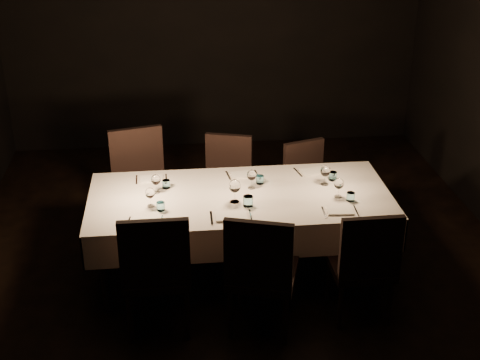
{
  "coord_description": "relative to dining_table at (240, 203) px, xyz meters",
  "views": [
    {
      "loc": [
        -0.53,
        -4.94,
        3.29
      ],
      "look_at": [
        0.0,
        0.0,
        0.9
      ],
      "focal_mm": 50.0,
      "sensor_mm": 36.0,
      "label": 1
    }
  ],
  "objects": [
    {
      "name": "place_setting_far_right",
      "position": [
        0.75,
        0.22,
        0.14
      ],
      "size": [
        0.34,
        0.4,
        0.18
      ],
      "rotation": [
        0.0,
        0.0,
        0.21
      ],
      "color": "white",
      "rests_on": "dining_table"
    },
    {
      "name": "chair_far_right",
      "position": [
        0.74,
        0.75,
        -0.2
      ],
      "size": [
        0.53,
        0.53,
        0.87
      ],
      "rotation": [
        0.0,
        0.0,
        0.32
      ],
      "color": "black",
      "rests_on": "ground"
    },
    {
      "name": "chair_near_right",
      "position": [
        0.87,
        -0.76,
        -0.15
      ],
      "size": [
        0.47,
        0.47,
        0.98
      ],
      "rotation": [
        0.0,
        0.0,
        3.15
      ],
      "color": "black",
      "rests_on": "ground"
    },
    {
      "name": "place_setting_near_right",
      "position": [
        0.81,
        -0.22,
        0.14
      ],
      "size": [
        0.31,
        0.39,
        0.17
      ],
      "rotation": [
        0.0,
        0.0,
        -0.05
      ],
      "color": "white",
      "rests_on": "dining_table"
    },
    {
      "name": "dining_table",
      "position": [
        0.0,
        0.0,
        0.0
      ],
      "size": [
        2.52,
        1.12,
        0.76
      ],
      "color": "black",
      "rests_on": "ground"
    },
    {
      "name": "place_setting_near_left",
      "position": [
        -0.73,
        -0.22,
        0.14
      ],
      "size": [
        0.3,
        0.39,
        0.16
      ],
      "rotation": [
        0.0,
        0.0,
        -0.15
      ],
      "color": "white",
      "rests_on": "dining_table"
    },
    {
      "name": "room",
      "position": [
        0.0,
        0.0,
        0.81
      ],
      "size": [
        5.01,
        6.01,
        3.01
      ],
      "color": "black",
      "rests_on": "ground"
    },
    {
      "name": "place_setting_near_center",
      "position": [
        -0.05,
        -0.22,
        0.15
      ],
      "size": [
        0.36,
        0.42,
        0.2
      ],
      "rotation": [
        0.0,
        0.0,
        -0.01
      ],
      "color": "white",
      "rests_on": "dining_table"
    },
    {
      "name": "chair_far_center",
      "position": [
        -0.04,
        0.83,
        -0.17
      ],
      "size": [
        0.55,
        0.55,
        0.93
      ],
      "rotation": [
        0.0,
        0.0,
        -0.28
      ],
      "color": "black",
      "rests_on": "ground"
    },
    {
      "name": "place_setting_far_left",
      "position": [
        -0.69,
        0.22,
        0.14
      ],
      "size": [
        0.3,
        0.39,
        0.17
      ],
      "rotation": [
        0.0,
        0.0,
        0.02
      ],
      "color": "white",
      "rests_on": "dining_table"
    },
    {
      "name": "place_setting_far_center",
      "position": [
        0.12,
        0.22,
        0.14
      ],
      "size": [
        0.31,
        0.39,
        0.17
      ],
      "rotation": [
        0.0,
        0.0,
        0.12
      ],
      "color": "white",
      "rests_on": "dining_table"
    },
    {
      "name": "chair_near_center",
      "position": [
        0.07,
        -0.83,
        -0.12
      ],
      "size": [
        0.62,
        0.62,
        1.03
      ],
      "rotation": [
        0.0,
        0.0,
        2.85
      ],
      "color": "black",
      "rests_on": "ground"
    },
    {
      "name": "chair_far_left",
      "position": [
        -0.85,
        0.77,
        -0.12
      ],
      "size": [
        0.61,
        0.61,
        1.05
      ],
      "rotation": [
        0.0,
        0.0,
        0.23
      ],
      "color": "black",
      "rests_on": "ground"
    },
    {
      "name": "chair_near_left",
      "position": [
        -0.7,
        -0.75,
        -0.12
      ],
      "size": [
        0.5,
        0.5,
        1.05
      ],
      "rotation": [
        0.0,
        0.0,
        3.14
      ],
      "color": "black",
      "rests_on": "ground"
    }
  ]
}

